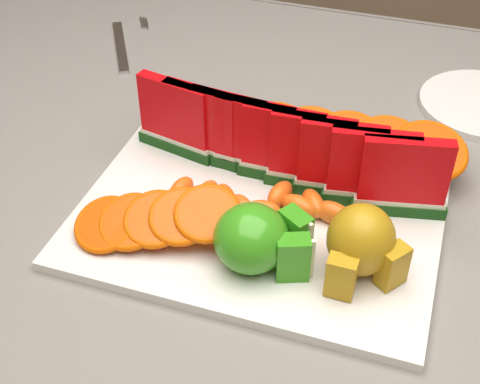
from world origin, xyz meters
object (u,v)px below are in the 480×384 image
at_px(apple_cluster, 258,239).
at_px(pear_cluster, 362,244).
at_px(fork, 123,44).
at_px(platter, 259,216).

xyz_separation_m(apple_cluster, pear_cluster, (0.10, 0.02, 0.01)).
height_order(apple_cluster, fork, apple_cluster).
bearing_deg(fork, pear_cluster, -40.20).
xyz_separation_m(platter, fork, (-0.33, 0.33, -0.00)).
height_order(platter, fork, platter).
distance_m(platter, pear_cluster, 0.14).
height_order(platter, pear_cluster, pear_cluster).
xyz_separation_m(platter, pear_cluster, (0.12, -0.05, 0.04)).
bearing_deg(fork, platter, -44.84).
bearing_deg(pear_cluster, apple_cluster, -167.94).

